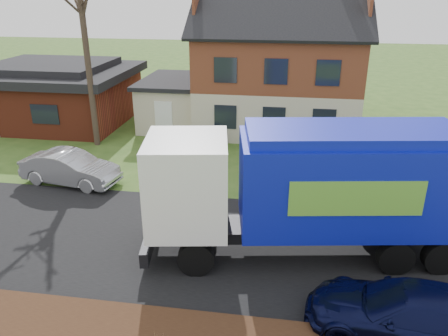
# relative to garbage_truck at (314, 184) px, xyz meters

# --- Properties ---
(ground) EXTENTS (120.00, 120.00, 0.00)m
(ground) POSITION_rel_garbage_truck_xyz_m (-3.69, -0.04, -2.43)
(ground) COLOR #31521B
(ground) RESTS_ON ground
(road) EXTENTS (80.00, 7.00, 0.02)m
(road) POSITION_rel_garbage_truck_xyz_m (-3.69, -0.04, -2.42)
(road) COLOR black
(road) RESTS_ON ground
(main_house) EXTENTS (12.95, 8.95, 9.26)m
(main_house) POSITION_rel_garbage_truck_xyz_m (-2.20, 13.87, 1.60)
(main_house) COLOR beige
(main_house) RESTS_ON ground
(ranch_house) EXTENTS (9.80, 8.20, 3.70)m
(ranch_house) POSITION_rel_garbage_truck_xyz_m (-15.69, 12.96, -0.62)
(ranch_house) COLOR maroon
(ranch_house) RESTS_ON ground
(garbage_truck) EXTENTS (10.13, 4.20, 4.22)m
(garbage_truck) POSITION_rel_garbage_truck_xyz_m (0.00, 0.00, 0.00)
(garbage_truck) COLOR black
(garbage_truck) RESTS_ON ground
(silver_sedan) EXTENTS (4.51, 2.17, 1.42)m
(silver_sedan) POSITION_rel_garbage_truck_xyz_m (-10.15, 3.93, -1.72)
(silver_sedan) COLOR #ADAFB5
(silver_sedan) RESTS_ON ground
(navy_wagon) EXTENTS (5.26, 2.77, 1.45)m
(navy_wagon) POSITION_rel_garbage_truck_xyz_m (2.29, -3.44, -1.70)
(navy_wagon) COLOR black
(navy_wagon) RESTS_ON ground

